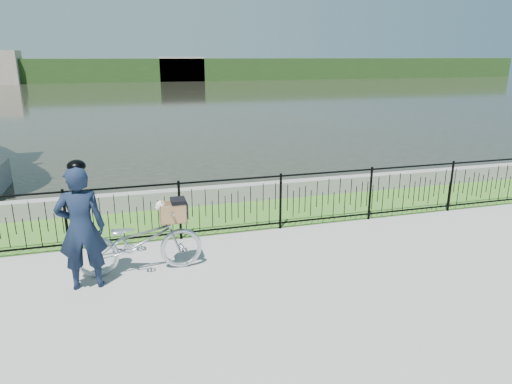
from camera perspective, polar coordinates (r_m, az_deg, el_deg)
name	(u,v)px	position (r m, az deg, el deg)	size (l,w,h in m)	color
ground	(254,268)	(7.62, -0.25, -9.51)	(120.00, 120.00, 0.00)	gray
grass_strip	(222,217)	(9.96, -4.30, -3.10)	(60.00, 2.00, 0.01)	#3C6E22
water	(147,98)	(39.77, -13.46, 11.38)	(120.00, 120.00, 0.00)	black
quay_wall	(213,195)	(10.83, -5.40, -0.39)	(60.00, 0.30, 0.40)	gray
fence	(232,206)	(8.84, -3.06, -1.73)	(14.00, 0.06, 1.15)	black
far_treeline	(136,70)	(66.64, -14.80, 14.55)	(120.00, 6.00, 3.00)	#254319
far_building_right	(181,69)	(65.58, -9.35, 14.92)	(6.00, 3.00, 3.20)	gray
bicycle_rig	(140,241)	(7.54, -14.31, -5.92)	(1.99, 0.70, 1.20)	silver
cyclist	(81,227)	(7.15, -21.04, -4.11)	(0.69, 0.46, 1.96)	#111B31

